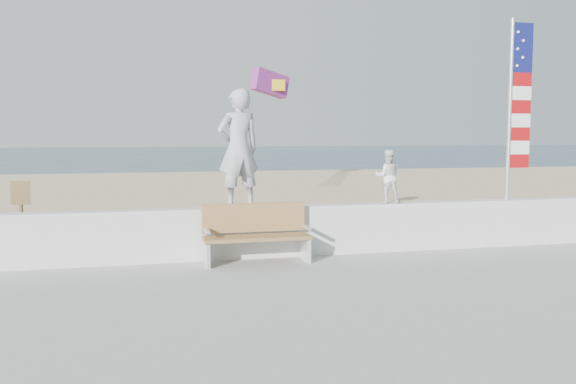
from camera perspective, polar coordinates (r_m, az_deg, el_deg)
name	(u,v)px	position (r m, az deg, el deg)	size (l,w,h in m)	color
ground	(304,294)	(9.16, 1.51, -9.50)	(220.00, 220.00, 0.00)	#2A4054
sand	(222,214)	(17.84, -6.20, -2.09)	(90.00, 40.00, 0.08)	tan
seawall	(274,231)	(10.93, -1.27, -3.69)	(30.00, 0.35, 0.90)	silver
adult	(238,148)	(10.68, -4.66, 4.08)	(0.75, 0.50, 2.07)	#A5A4AA
child	(388,176)	(11.49, 9.31, 1.46)	(0.49, 0.38, 1.00)	silver
bench	(256,233)	(10.40, -3.02, -3.84)	(1.80, 0.57, 1.00)	olive
flag	(516,102)	(12.76, 20.53, 7.92)	(0.50, 0.08, 3.50)	white
parafoil_kite	(271,84)	(13.78, -1.60, 10.11)	(0.97, 0.64, 0.66)	red
sign	(21,214)	(11.79, -23.69, -1.94)	(0.32, 0.07, 1.46)	brown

